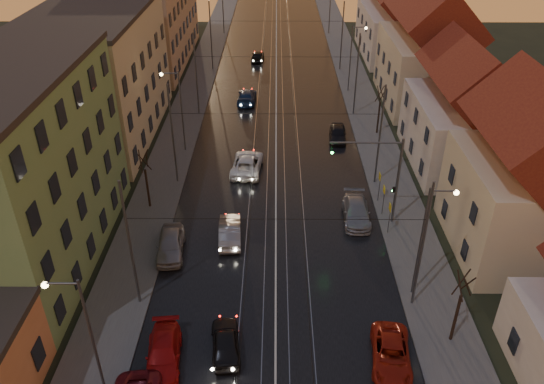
{
  "coord_description": "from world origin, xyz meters",
  "views": [
    {
      "loc": [
        -0.04,
        -15.83,
        23.65
      ],
      "look_at": [
        -0.31,
        18.78,
        2.27
      ],
      "focal_mm": 35.0,
      "sensor_mm": 36.0,
      "label": 1
    }
  ],
  "objects_px": {
    "parked_left_2": "(164,353)",
    "parked_left_3": "(170,244)",
    "driving_car_4": "(258,56)",
    "driving_car_1": "(230,231)",
    "street_lamp_2": "(178,104)",
    "street_lamp_3": "(354,52)",
    "parked_right_0": "(391,354)",
    "driving_car_0": "(226,342)",
    "driving_car_3": "(247,97)",
    "street_lamp_1": "(428,232)",
    "traffic_light_mast": "(385,171)",
    "parked_right_2": "(338,133)",
    "driving_car_2": "(247,163)",
    "parked_right_1": "(356,212)",
    "street_lamp_0": "(84,330)"
  },
  "relations": [
    {
      "from": "street_lamp_2",
      "to": "parked_right_0",
      "type": "xyz_separation_m",
      "value": [
        15.51,
        -25.58,
        -4.25
      ]
    },
    {
      "from": "traffic_light_mast",
      "to": "parked_right_2",
      "type": "distance_m",
      "value": 15.21
    },
    {
      "from": "street_lamp_1",
      "to": "street_lamp_2",
      "type": "bearing_deg",
      "value": 132.32
    },
    {
      "from": "driving_car_1",
      "to": "driving_car_4",
      "type": "xyz_separation_m",
      "value": [
        0.73,
        42.11,
        -0.04
      ]
    },
    {
      "from": "driving_car_2",
      "to": "driving_car_1",
      "type": "bearing_deg",
      "value": 90.51
    },
    {
      "from": "street_lamp_2",
      "to": "parked_left_3",
      "type": "xyz_separation_m",
      "value": [
        1.62,
        -15.88,
        -4.11
      ]
    },
    {
      "from": "driving_car_1",
      "to": "parked_right_0",
      "type": "bearing_deg",
      "value": 126.7
    },
    {
      "from": "driving_car_4",
      "to": "parked_right_0",
      "type": "bearing_deg",
      "value": 102.79
    },
    {
      "from": "street_lamp_1",
      "to": "driving_car_2",
      "type": "xyz_separation_m",
      "value": [
        -11.71,
        16.11,
        -4.13
      ]
    },
    {
      "from": "traffic_light_mast",
      "to": "parked_right_1",
      "type": "relative_size",
      "value": 1.47
    },
    {
      "from": "street_lamp_2",
      "to": "driving_car_2",
      "type": "distance_m",
      "value": 8.62
    },
    {
      "from": "street_lamp_2",
      "to": "parked_right_1",
      "type": "bearing_deg",
      "value": -36.95
    },
    {
      "from": "driving_car_4",
      "to": "parked_left_3",
      "type": "xyz_separation_m",
      "value": [
        -4.84,
        -43.75,
        0.08
      ]
    },
    {
      "from": "street_lamp_3",
      "to": "parked_left_2",
      "type": "distance_m",
      "value": 44.58
    },
    {
      "from": "parked_right_2",
      "to": "street_lamp_0",
      "type": "bearing_deg",
      "value": -112.25
    },
    {
      "from": "driving_car_1",
      "to": "parked_right_2",
      "type": "xyz_separation_m",
      "value": [
        9.58,
        16.83,
        -0.05
      ]
    },
    {
      "from": "street_lamp_1",
      "to": "street_lamp_2",
      "type": "height_order",
      "value": "same"
    },
    {
      "from": "street_lamp_1",
      "to": "driving_car_0",
      "type": "height_order",
      "value": "street_lamp_1"
    },
    {
      "from": "traffic_light_mast",
      "to": "driving_car_3",
      "type": "distance_m",
      "value": 27.24
    },
    {
      "from": "traffic_light_mast",
      "to": "driving_car_0",
      "type": "relative_size",
      "value": 1.82
    },
    {
      "from": "parked_left_2",
      "to": "driving_car_3",
      "type": "bearing_deg",
      "value": 80.28
    },
    {
      "from": "street_lamp_0",
      "to": "driving_car_4",
      "type": "relative_size",
      "value": 1.95
    },
    {
      "from": "street_lamp_0",
      "to": "driving_car_4",
      "type": "xyz_separation_m",
      "value": [
        6.46,
        55.87,
        -4.19
      ]
    },
    {
      "from": "driving_car_3",
      "to": "driving_car_0",
      "type": "bearing_deg",
      "value": 92.76
    },
    {
      "from": "street_lamp_2",
      "to": "driving_car_1",
      "type": "height_order",
      "value": "street_lamp_2"
    },
    {
      "from": "driving_car_2",
      "to": "parked_left_3",
      "type": "bearing_deg",
      "value": 72.64
    },
    {
      "from": "traffic_light_mast",
      "to": "parked_right_2",
      "type": "bearing_deg",
      "value": 97.01
    },
    {
      "from": "driving_car_2",
      "to": "parked_left_3",
      "type": "xyz_separation_m",
      "value": [
        -4.87,
        -11.99,
        0.02
      ]
    },
    {
      "from": "parked_right_2",
      "to": "parked_right_0",
      "type": "bearing_deg",
      "value": -85.27
    },
    {
      "from": "driving_car_2",
      "to": "parked_right_2",
      "type": "xyz_separation_m",
      "value": [
        8.81,
        6.49,
        -0.06
      ]
    },
    {
      "from": "driving_car_4",
      "to": "driving_car_1",
      "type": "bearing_deg",
      "value": 92.19
    },
    {
      "from": "traffic_light_mast",
      "to": "driving_car_4",
      "type": "height_order",
      "value": "traffic_light_mast"
    },
    {
      "from": "driving_car_0",
      "to": "parked_right_0",
      "type": "height_order",
      "value": "driving_car_0"
    },
    {
      "from": "traffic_light_mast",
      "to": "driving_car_3",
      "type": "relative_size",
      "value": 1.44
    },
    {
      "from": "street_lamp_0",
      "to": "street_lamp_2",
      "type": "distance_m",
      "value": 28.0
    },
    {
      "from": "driving_car_2",
      "to": "parked_right_1",
      "type": "bearing_deg",
      "value": 143.93
    },
    {
      "from": "driving_car_0",
      "to": "driving_car_3",
      "type": "bearing_deg",
      "value": -95.9
    },
    {
      "from": "street_lamp_1",
      "to": "parked_left_2",
      "type": "distance_m",
      "value": 16.85
    },
    {
      "from": "driving_car_3",
      "to": "parked_right_2",
      "type": "height_order",
      "value": "driving_car_3"
    },
    {
      "from": "parked_left_2",
      "to": "parked_right_1",
      "type": "distance_m",
      "value": 18.81
    },
    {
      "from": "parked_right_1",
      "to": "driving_car_0",
      "type": "bearing_deg",
      "value": -122.36
    },
    {
      "from": "parked_left_3",
      "to": "driving_car_1",
      "type": "bearing_deg",
      "value": 16.92
    },
    {
      "from": "driving_car_1",
      "to": "parked_right_2",
      "type": "distance_m",
      "value": 19.37
    },
    {
      "from": "driving_car_3",
      "to": "street_lamp_1",
      "type": "bearing_deg",
      "value": 112.98
    },
    {
      "from": "street_lamp_1",
      "to": "parked_left_2",
      "type": "bearing_deg",
      "value": -159.73
    },
    {
      "from": "parked_right_1",
      "to": "parked_right_2",
      "type": "xyz_separation_m",
      "value": [
        -0.05,
        14.15,
        -0.02
      ]
    },
    {
      "from": "street_lamp_0",
      "to": "street_lamp_3",
      "type": "height_order",
      "value": "same"
    },
    {
      "from": "driving_car_0",
      "to": "parked_right_2",
      "type": "xyz_separation_m",
      "value": [
        9.03,
        27.41,
        0.02
      ]
    },
    {
      "from": "parked_left_2",
      "to": "parked_left_3",
      "type": "height_order",
      "value": "parked_left_3"
    },
    {
      "from": "street_lamp_0",
      "to": "parked_left_3",
      "type": "distance_m",
      "value": 12.9
    }
  ]
}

